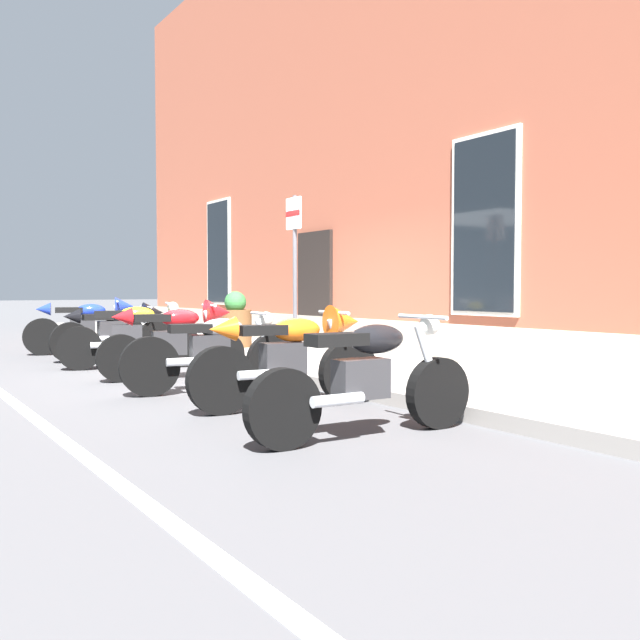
{
  "coord_description": "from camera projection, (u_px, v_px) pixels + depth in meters",
  "views": [
    {
      "loc": [
        8.73,
        -4.48,
        1.21
      ],
      "look_at": [
        0.97,
        0.68,
        0.79
      ],
      "focal_mm": 38.33,
      "sensor_mm": 36.0,
      "label": 1
    }
  ],
  "objects": [
    {
      "name": "barrel_planter",
      "position": [
        235.0,
        323.0,
        12.51
      ],
      "size": [
        0.62,
        0.62,
        1.02
      ],
      "color": "brown",
      "rests_on": "sidewalk"
    },
    {
      "name": "lane_stripe",
      "position": [
        0.0,
        392.0,
        8.02
      ],
      "size": [
        27.28,
        0.12,
        0.01
      ],
      "primitive_type": "cube",
      "color": "silver",
      "rests_on": "ground_plane"
    },
    {
      "name": "sidewalk",
      "position": [
        320.0,
        363.0,
        10.53
      ],
      "size": [
        27.28,
        2.66,
        0.15
      ],
      "primitive_type": "cube",
      "color": "gray",
      "rests_on": "ground_plane"
    },
    {
      "name": "motorcycle_blue_sport",
      "position": [
        90.0,
        323.0,
        12.69
      ],
      "size": [
        0.83,
        2.12,
        1.06
      ],
      "color": "black",
      "rests_on": "ground_plane"
    },
    {
      "name": "motorcycle_black_sport",
      "position": [
        119.0,
        328.0,
        11.6
      ],
      "size": [
        0.62,
        2.11,
        0.98
      ],
      "color": "black",
      "rests_on": "ground_plane"
    },
    {
      "name": "motorcycle_red_sport",
      "position": [
        178.0,
        336.0,
        9.16
      ],
      "size": [
        0.62,
        1.98,
        1.07
      ],
      "color": "black",
      "rests_on": "ground_plane"
    },
    {
      "name": "parking_sign",
      "position": [
        294.0,
        255.0,
        9.6
      ],
      "size": [
        0.36,
        0.07,
        2.37
      ],
      "color": "#4C4C51",
      "rests_on": "sidewalk"
    },
    {
      "name": "brick_pub_facade",
      "position": [
        524.0,
        121.0,
        12.91
      ],
      "size": [
        21.28,
        6.74,
        8.78
      ],
      "color": "brown",
      "rests_on": "ground_plane"
    },
    {
      "name": "motorcycle_grey_naked",
      "position": [
        216.0,
        352.0,
        7.97
      ],
      "size": [
        0.66,
        2.15,
        0.94
      ],
      "color": "black",
      "rests_on": "ground_plane"
    },
    {
      "name": "motorcycle_yellow_naked",
      "position": [
        132.0,
        336.0,
        10.37
      ],
      "size": [
        0.84,
        2.06,
        1.01
      ],
      "color": "black",
      "rests_on": "ground_plane"
    },
    {
      "name": "ground_plane",
      "position": [
        243.0,
        373.0,
        9.79
      ],
      "size": [
        140.0,
        140.0,
        0.0
      ],
      "primitive_type": "plane",
      "color": "#424244"
    },
    {
      "name": "motorcycle_black_naked",
      "position": [
        368.0,
        378.0,
        5.52
      ],
      "size": [
        0.62,
        2.15,
        0.99
      ],
      "color": "black",
      "rests_on": "ground_plane"
    },
    {
      "name": "motorcycle_orange_sport",
      "position": [
        294.0,
        353.0,
        6.9
      ],
      "size": [
        0.62,
        2.09,
        1.05
      ],
      "color": "black",
      "rests_on": "ground_plane"
    }
  ]
}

